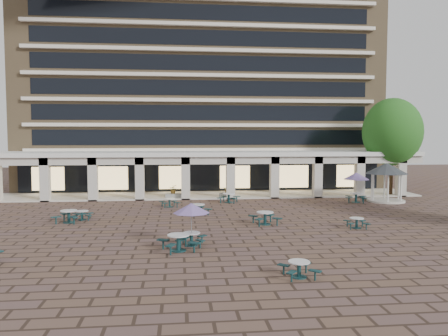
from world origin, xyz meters
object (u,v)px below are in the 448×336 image
(picnic_table_1, at_px, (178,241))
(gazebo, at_px, (386,173))
(planter_right, at_px, (227,193))
(picnic_table_2, at_px, (299,268))
(planter_left, at_px, (173,193))

(picnic_table_1, distance_m, gazebo, 24.29)
(picnic_table_1, relative_size, gazebo, 0.61)
(picnic_table_1, bearing_deg, planter_right, 57.32)
(picnic_table_1, distance_m, planter_right, 19.68)
(picnic_table_2, height_order, planter_right, planter_right)
(picnic_table_2, distance_m, planter_right, 23.90)
(gazebo, bearing_deg, planter_right, 165.11)
(gazebo, distance_m, planter_right, 14.69)
(picnic_table_2, relative_size, planter_right, 1.08)
(picnic_table_2, height_order, planter_left, planter_left)
(picnic_table_2, relative_size, gazebo, 0.43)
(picnic_table_1, relative_size, planter_left, 1.51)
(picnic_table_2, xyz_separation_m, gazebo, (13.70, 20.16, 2.20))
(picnic_table_2, relative_size, planter_left, 1.08)
(planter_right, bearing_deg, picnic_table_2, -89.17)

